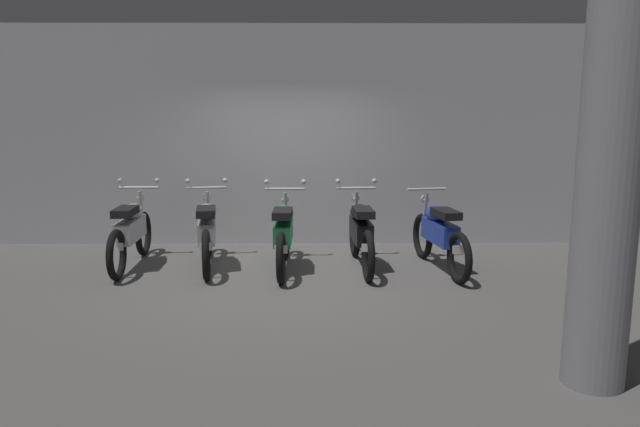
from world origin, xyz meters
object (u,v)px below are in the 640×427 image
motorbike_slot_3 (361,232)px  support_pillar (609,169)px  motorbike_slot_2 (284,233)px  motorbike_slot_4 (439,233)px  motorbike_slot_0 (131,231)px  motorbike_slot_1 (207,231)px

motorbike_slot_3 → support_pillar: (1.56, -3.49, 1.20)m
motorbike_slot_2 → motorbike_slot_4: 2.07m
support_pillar → motorbike_slot_3: bearing=114.0°
motorbike_slot_0 → motorbike_slot_3: size_ratio=1.00×
motorbike_slot_2 → motorbike_slot_3: 1.04m
motorbike_slot_0 → motorbike_slot_1: 1.03m
motorbike_slot_2 → motorbike_slot_4: size_ratio=1.01×
motorbike_slot_0 → motorbike_slot_3: bearing=-1.7°
motorbike_slot_0 → motorbike_slot_2: same height
motorbike_slot_1 → motorbike_slot_4: (3.11, -0.18, -0.00)m
motorbike_slot_1 → support_pillar: size_ratio=0.57×
motorbike_slot_0 → motorbike_slot_2: bearing=-4.6°
motorbike_slot_0 → support_pillar: 6.00m
motorbike_slot_3 → support_pillar: size_ratio=0.58×
motorbike_slot_0 → motorbike_slot_1: same height
motorbike_slot_0 → support_pillar: bearing=-37.5°
motorbike_slot_0 → motorbike_slot_2: size_ratio=1.00×
support_pillar → motorbike_slot_1: bearing=135.5°
motorbike_slot_2 → support_pillar: size_ratio=0.58×
motorbike_slot_2 → motorbike_slot_0: bearing=175.4°
motorbike_slot_2 → motorbike_slot_1: bearing=172.0°
motorbike_slot_1 → motorbike_slot_2: size_ratio=1.00×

